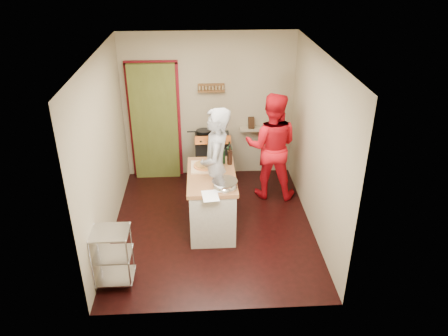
{
  "coord_description": "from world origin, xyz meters",
  "views": [
    {
      "loc": [
        -0.15,
        -5.55,
        3.87
      ],
      "look_at": [
        0.17,
        0.0,
        0.99
      ],
      "focal_mm": 35.0,
      "sensor_mm": 36.0,
      "label": 1
    }
  ],
  "objects_px": {
    "wire_shelving": "(112,255)",
    "person_stripe": "(216,169)",
    "person_red": "(271,146)",
    "stove": "(212,158)",
    "island": "(212,199)"
  },
  "relations": [
    {
      "from": "wire_shelving",
      "to": "person_stripe",
      "type": "xyz_separation_m",
      "value": [
        1.34,
        1.28,
        0.49
      ]
    },
    {
      "from": "wire_shelving",
      "to": "person_red",
      "type": "distance_m",
      "value": 3.13
    },
    {
      "from": "person_red",
      "to": "stove",
      "type": "bearing_deg",
      "value": -17.33
    },
    {
      "from": "stove",
      "to": "wire_shelving",
      "type": "bearing_deg",
      "value": -116.85
    },
    {
      "from": "person_red",
      "to": "wire_shelving",
      "type": "bearing_deg",
      "value": 54.51
    },
    {
      "from": "person_stripe",
      "to": "wire_shelving",
      "type": "bearing_deg",
      "value": -40.21
    },
    {
      "from": "person_stripe",
      "to": "island",
      "type": "bearing_deg",
      "value": -25.74
    },
    {
      "from": "wire_shelving",
      "to": "island",
      "type": "xyz_separation_m",
      "value": [
        1.28,
        1.19,
        0.03
      ]
    },
    {
      "from": "wire_shelving",
      "to": "person_red",
      "type": "height_order",
      "value": "person_red"
    },
    {
      "from": "stove",
      "to": "island",
      "type": "bearing_deg",
      "value": -92.12
    },
    {
      "from": "island",
      "to": "wire_shelving",
      "type": "bearing_deg",
      "value": -137.08
    },
    {
      "from": "stove",
      "to": "wire_shelving",
      "type": "distance_m",
      "value": 2.94
    },
    {
      "from": "island",
      "to": "person_stripe",
      "type": "height_order",
      "value": "person_stripe"
    },
    {
      "from": "island",
      "to": "stove",
      "type": "bearing_deg",
      "value": 87.88
    },
    {
      "from": "wire_shelving",
      "to": "person_stripe",
      "type": "height_order",
      "value": "person_stripe"
    }
  ]
}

